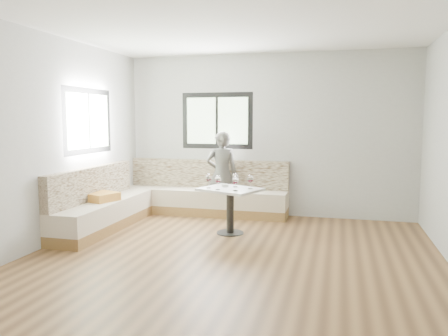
# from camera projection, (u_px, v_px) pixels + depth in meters

# --- Properties ---
(room) EXTENTS (5.01, 5.01, 2.81)m
(room) POSITION_uv_depth(u_px,v_px,m) (228.00, 141.00, 5.27)
(room) COLOR brown
(room) RESTS_ON ground
(banquette) EXTENTS (2.90, 2.80, 0.95)m
(banquette) POSITION_uv_depth(u_px,v_px,m) (163.00, 200.00, 7.27)
(banquette) COLOR olive
(banquette) RESTS_ON ground
(table) EXTENTS (1.00, 0.90, 0.67)m
(table) POSITION_uv_depth(u_px,v_px,m) (230.00, 200.00, 6.39)
(table) COLOR black
(table) RESTS_ON ground
(person) EXTENTS (0.62, 0.51, 1.48)m
(person) POSITION_uv_depth(u_px,v_px,m) (222.00, 174.00, 7.52)
(person) COLOR #4F4D4A
(person) RESTS_ON ground
(olive_ramekin) EXTENTS (0.10, 0.10, 0.04)m
(olive_ramekin) POSITION_uv_depth(u_px,v_px,m) (225.00, 185.00, 6.51)
(olive_ramekin) COLOR white
(olive_ramekin) RESTS_ON table
(wine_glass_a) EXTENTS (0.09, 0.09, 0.21)m
(wine_glass_a) POSITION_uv_depth(u_px,v_px,m) (209.00, 178.00, 6.38)
(wine_glass_a) COLOR white
(wine_glass_a) RESTS_ON table
(wine_glass_b) EXTENTS (0.09, 0.09, 0.21)m
(wine_glass_b) POSITION_uv_depth(u_px,v_px,m) (218.00, 180.00, 6.22)
(wine_glass_b) COLOR white
(wine_glass_b) RESTS_ON table
(wine_glass_c) EXTENTS (0.09, 0.09, 0.21)m
(wine_glass_c) POSITION_uv_depth(u_px,v_px,m) (235.00, 181.00, 6.12)
(wine_glass_c) COLOR white
(wine_glass_c) RESTS_ON table
(wine_glass_d) EXTENTS (0.09, 0.09, 0.21)m
(wine_glass_d) POSITION_uv_depth(u_px,v_px,m) (235.00, 177.00, 6.47)
(wine_glass_d) COLOR white
(wine_glass_d) RESTS_ON table
(wine_glass_e) EXTENTS (0.09, 0.09, 0.21)m
(wine_glass_e) POSITION_uv_depth(u_px,v_px,m) (250.00, 179.00, 6.29)
(wine_glass_e) COLOR white
(wine_glass_e) RESTS_ON table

